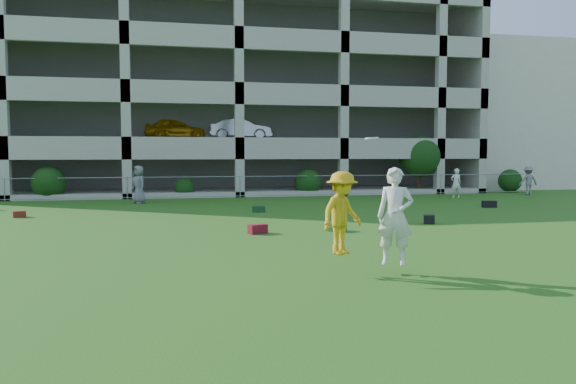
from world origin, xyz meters
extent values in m
plane|color=#235114|center=(0.00, 0.00, 0.00)|extent=(100.00, 100.00, 0.00)
cube|color=beige|center=(23.00, 28.00, 5.00)|extent=(16.00, 14.00, 10.00)
imported|color=slate|center=(-5.27, 16.31, 0.92)|extent=(0.99, 1.07, 1.84)
imported|color=silver|center=(11.41, 16.13, 0.80)|extent=(0.63, 0.46, 1.60)
imported|color=slate|center=(16.67, 17.31, 0.84)|extent=(1.14, 0.73, 1.68)
cube|color=#580F18|center=(-1.22, 5.02, 0.14)|extent=(0.62, 0.48, 0.28)
cube|color=#14381D|center=(1.31, 5.04, 0.13)|extent=(0.61, 0.58, 0.26)
cube|color=black|center=(4.97, 6.16, 0.15)|extent=(0.46, 0.46, 0.30)
cube|color=black|center=(10.23, 10.95, 0.15)|extent=(0.66, 0.45, 0.30)
cube|color=#551E0E|center=(-9.42, 11.18, 0.12)|extent=(0.51, 0.41, 0.24)
cube|color=#153A18|center=(-0.22, 11.12, 0.12)|extent=(0.50, 0.31, 0.25)
imported|color=gold|center=(-0.46, -1.05, 1.26)|extent=(1.24, 1.10, 1.66)
imported|color=silver|center=(0.61, -1.17, 1.18)|extent=(0.85, 0.75, 1.96)
cylinder|color=white|center=(0.15, -1.04, 2.74)|extent=(0.27, 0.27, 0.05)
cube|color=#9E998C|center=(0.00, 32.75, 6.00)|extent=(30.00, 0.50, 12.00)
cube|color=#9E998C|center=(14.75, 26.00, 6.00)|extent=(0.50, 14.00, 12.00)
cube|color=#9E998C|center=(0.00, 26.00, 11.85)|extent=(30.00, 14.00, 0.30)
cube|color=#9E998C|center=(0.00, 26.00, 0.15)|extent=(30.00, 14.00, 0.30)
cube|color=#9E998C|center=(0.00, 26.00, 3.15)|extent=(30.00, 14.00, 0.30)
cube|color=#9E998C|center=(0.00, 26.00, 6.15)|extent=(30.00, 14.00, 0.30)
cube|color=#9E998C|center=(0.00, 26.00, 9.15)|extent=(30.00, 14.00, 0.30)
cube|color=#9E998C|center=(0.00, 19.15, 2.55)|extent=(30.00, 0.30, 0.90)
cube|color=#9E998C|center=(0.00, 19.15, 5.55)|extent=(30.00, 0.30, 0.90)
cube|color=#9E998C|center=(0.00, 19.15, 8.55)|extent=(30.00, 0.30, 0.90)
cube|color=#9E998C|center=(-12.00, 19.25, 6.00)|extent=(0.50, 0.50, 12.00)
cube|color=#9E998C|center=(-6.00, 19.25, 6.00)|extent=(0.50, 0.50, 12.00)
cube|color=#9E998C|center=(0.00, 19.25, 6.00)|extent=(0.50, 0.50, 12.00)
cube|color=#9E998C|center=(6.00, 19.25, 6.00)|extent=(0.50, 0.50, 12.00)
cube|color=#9E998C|center=(12.00, 19.25, 6.00)|extent=(0.50, 0.50, 12.00)
cube|color=#605E59|center=(0.00, 28.00, 6.00)|extent=(29.00, 9.00, 11.60)
imported|color=#F3A50C|center=(-3.37, 24.00, 3.96)|extent=(4.02, 1.97, 1.32)
imported|color=silver|center=(0.65, 24.00, 3.96)|extent=(4.01, 1.40, 1.32)
cylinder|color=gray|center=(-12.00, 19.00, 0.60)|extent=(0.06, 0.06, 1.20)
cylinder|color=gray|center=(-6.00, 19.00, 0.60)|extent=(0.06, 0.06, 1.20)
cylinder|color=gray|center=(0.00, 19.00, 0.60)|extent=(0.06, 0.06, 1.20)
cylinder|color=gray|center=(6.00, 19.00, 0.60)|extent=(0.06, 0.06, 1.20)
cylinder|color=gray|center=(12.00, 19.00, 0.60)|extent=(0.06, 0.06, 1.20)
cylinder|color=gray|center=(18.00, 19.00, 0.60)|extent=(0.06, 0.06, 1.20)
cylinder|color=gray|center=(0.00, 19.00, 1.15)|extent=(36.00, 0.04, 0.04)
cylinder|color=gray|center=(0.00, 19.00, 0.08)|extent=(36.00, 0.04, 0.04)
sphere|color=#163D11|center=(-10.00, 19.60, 0.88)|extent=(1.76, 1.76, 1.76)
sphere|color=#163D11|center=(-3.00, 19.60, 0.55)|extent=(1.10, 1.10, 1.10)
sphere|color=#163D11|center=(4.00, 19.60, 0.77)|extent=(1.54, 1.54, 1.54)
cylinder|color=#382314|center=(11.00, 19.80, 0.98)|extent=(0.16, 0.16, 1.96)
sphere|color=#163D11|center=(11.00, 19.80, 2.24)|extent=(2.52, 2.52, 2.52)
sphere|color=#163D11|center=(17.00, 19.60, 0.72)|extent=(1.43, 1.43, 1.43)
camera|label=1|loc=(-3.82, -11.69, 2.45)|focal=35.00mm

